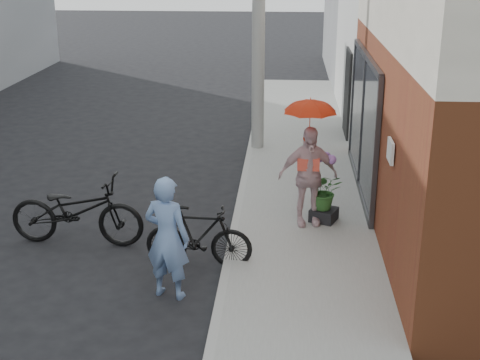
# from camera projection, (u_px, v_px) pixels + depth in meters

# --- Properties ---
(ground) EXTENTS (80.00, 80.00, 0.00)m
(ground) POSITION_uv_depth(u_px,v_px,m) (162.00, 271.00, 9.66)
(ground) COLOR black
(ground) RESTS_ON ground
(sidewalk) EXTENTS (2.20, 24.00, 0.12)m
(sidewalk) POSITION_uv_depth(u_px,v_px,m) (305.00, 218.00, 11.38)
(sidewalk) COLOR gray
(sidewalk) RESTS_ON ground
(curb) EXTENTS (0.12, 24.00, 0.12)m
(curb) POSITION_uv_depth(u_px,v_px,m) (237.00, 216.00, 11.45)
(curb) COLOR #9E9E99
(curb) RESTS_ON ground
(officer) EXTENTS (0.70, 0.56, 1.69)m
(officer) POSITION_uv_depth(u_px,v_px,m) (167.00, 238.00, 8.70)
(officer) COLOR #6989BB
(officer) RESTS_ON ground
(bike_left) EXTENTS (2.14, 0.83, 1.11)m
(bike_left) POSITION_uv_depth(u_px,v_px,m) (77.00, 211.00, 10.36)
(bike_left) COLOR black
(bike_left) RESTS_ON ground
(bike_right) EXTENTS (1.58, 0.52, 0.94)m
(bike_right) POSITION_uv_depth(u_px,v_px,m) (199.00, 236.00, 9.66)
(bike_right) COLOR black
(bike_right) RESTS_ON ground
(kimono_woman) EXTENTS (1.02, 0.58, 1.65)m
(kimono_woman) POSITION_uv_depth(u_px,v_px,m) (308.00, 176.00, 10.73)
(kimono_woman) COLOR beige
(kimono_woman) RESTS_ON sidewalk
(parasol) EXTENTS (0.81, 0.81, 0.71)m
(parasol) POSITION_uv_depth(u_px,v_px,m) (310.00, 104.00, 10.34)
(parasol) COLOR #EC401B
(parasol) RESTS_ON kimono_woman
(planter) EXTENTS (0.52, 0.52, 0.21)m
(planter) POSITION_uv_depth(u_px,v_px,m) (324.00, 214.00, 11.09)
(planter) COLOR black
(planter) RESTS_ON sidewalk
(potted_plant) EXTENTS (0.56, 0.49, 0.62)m
(potted_plant) POSITION_uv_depth(u_px,v_px,m) (325.00, 191.00, 10.95)
(potted_plant) COLOR #2A5C25
(potted_plant) RESTS_ON planter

